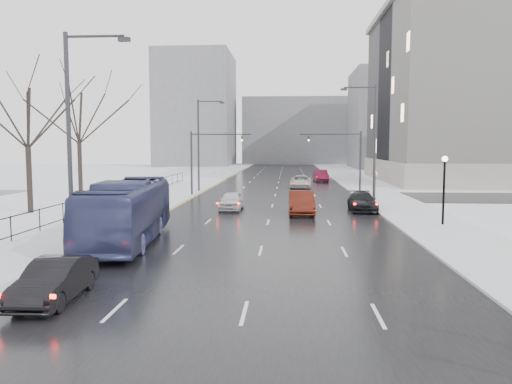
% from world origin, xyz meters
% --- Properties ---
extents(road, '(16.00, 150.00, 0.04)m').
position_xyz_m(road, '(0.00, 60.00, 0.02)').
color(road, black).
rests_on(road, ground).
extents(cross_road, '(130.00, 10.00, 0.04)m').
position_xyz_m(cross_road, '(0.00, 48.00, 0.02)').
color(cross_road, black).
rests_on(cross_road, ground).
extents(sidewalk_left, '(5.00, 150.00, 0.16)m').
position_xyz_m(sidewalk_left, '(-10.50, 60.00, 0.08)').
color(sidewalk_left, silver).
rests_on(sidewalk_left, ground).
extents(sidewalk_right, '(5.00, 150.00, 0.16)m').
position_xyz_m(sidewalk_right, '(10.50, 60.00, 0.08)').
color(sidewalk_right, silver).
rests_on(sidewalk_right, ground).
extents(park_strip, '(14.00, 150.00, 0.12)m').
position_xyz_m(park_strip, '(-20.00, 60.00, 0.06)').
color(park_strip, white).
rests_on(park_strip, ground).
extents(tree_park_d, '(8.75, 8.75, 12.50)m').
position_xyz_m(tree_park_d, '(-17.80, 34.00, 0.00)').
color(tree_park_d, black).
rests_on(tree_park_d, ground).
extents(tree_park_e, '(9.45, 9.45, 13.50)m').
position_xyz_m(tree_park_e, '(-18.20, 44.00, 0.00)').
color(tree_park_e, black).
rests_on(tree_park_e, ground).
extents(iron_fence, '(0.06, 70.00, 1.30)m').
position_xyz_m(iron_fence, '(-13.00, 30.00, 0.91)').
color(iron_fence, black).
rests_on(iron_fence, sidewalk_left).
extents(streetlight_r_mid, '(2.95, 0.25, 10.00)m').
position_xyz_m(streetlight_r_mid, '(8.17, 40.00, 5.62)').
color(streetlight_r_mid, '#2D2D33').
rests_on(streetlight_r_mid, ground).
extents(streetlight_l_near, '(2.95, 0.25, 10.00)m').
position_xyz_m(streetlight_l_near, '(-8.17, 20.00, 5.62)').
color(streetlight_l_near, '#2D2D33').
rests_on(streetlight_l_near, ground).
extents(streetlight_l_far, '(2.95, 0.25, 10.00)m').
position_xyz_m(streetlight_l_far, '(-8.17, 52.00, 5.62)').
color(streetlight_l_far, '#2D2D33').
rests_on(streetlight_l_far, ground).
extents(lamppost_r_mid, '(0.36, 0.36, 4.28)m').
position_xyz_m(lamppost_r_mid, '(11.00, 30.00, 2.94)').
color(lamppost_r_mid, black).
rests_on(lamppost_r_mid, sidewalk_right).
extents(mast_signal_right, '(6.10, 0.33, 6.50)m').
position_xyz_m(mast_signal_right, '(7.33, 48.00, 4.11)').
color(mast_signal_right, '#2D2D33').
rests_on(mast_signal_right, ground).
extents(mast_signal_left, '(6.10, 0.33, 6.50)m').
position_xyz_m(mast_signal_left, '(-7.33, 48.00, 4.11)').
color(mast_signal_left, '#2D2D33').
rests_on(mast_signal_left, ground).
extents(no_uturn_sign, '(0.60, 0.06, 2.70)m').
position_xyz_m(no_uturn_sign, '(9.20, 44.00, 2.30)').
color(no_uturn_sign, '#2D2D33').
rests_on(no_uturn_sign, sidewalk_right).
extents(bldg_far_right, '(24.00, 20.00, 22.00)m').
position_xyz_m(bldg_far_right, '(28.00, 115.00, 11.00)').
color(bldg_far_right, slate).
rests_on(bldg_far_right, ground).
extents(bldg_far_left, '(18.00, 22.00, 28.00)m').
position_xyz_m(bldg_far_left, '(-22.00, 125.00, 14.00)').
color(bldg_far_left, slate).
rests_on(bldg_far_left, ground).
extents(bldg_far_center, '(30.00, 18.00, 18.00)m').
position_xyz_m(bldg_far_center, '(4.00, 140.00, 9.00)').
color(bldg_far_center, slate).
rests_on(bldg_far_center, ground).
extents(sedan_left_near, '(1.58, 4.22, 1.38)m').
position_xyz_m(sedan_left_near, '(-6.24, 13.78, 0.73)').
color(sedan_left_near, black).
rests_on(sedan_left_near, road).
extents(bus, '(3.91, 11.89, 3.25)m').
position_xyz_m(bus, '(-7.00, 23.61, 1.67)').
color(bus, navy).
rests_on(bus, road).
extents(sedan_center_near, '(1.80, 4.28, 1.45)m').
position_xyz_m(sedan_center_near, '(-3.11, 37.09, 0.76)').
color(sedan_center_near, silver).
rests_on(sedan_center_near, road).
extents(sedan_right_near, '(1.89, 5.22, 1.71)m').
position_xyz_m(sedan_right_near, '(2.29, 34.97, 0.90)').
color(sedan_right_near, '#4E170D').
rests_on(sedan_right_near, road).
extents(sedan_right_cross, '(2.70, 5.43, 1.48)m').
position_xyz_m(sedan_right_cross, '(2.83, 57.94, 0.78)').
color(sedan_right_cross, silver).
rests_on(sedan_right_cross, road).
extents(sedan_right_far, '(2.06, 4.91, 1.42)m').
position_xyz_m(sedan_right_far, '(7.07, 37.25, 0.75)').
color(sedan_right_far, black).
rests_on(sedan_right_far, road).
extents(sedan_right_distant, '(2.05, 5.06, 1.63)m').
position_xyz_m(sedan_right_distant, '(5.90, 68.85, 0.86)').
color(sedan_right_distant, maroon).
rests_on(sedan_right_distant, road).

